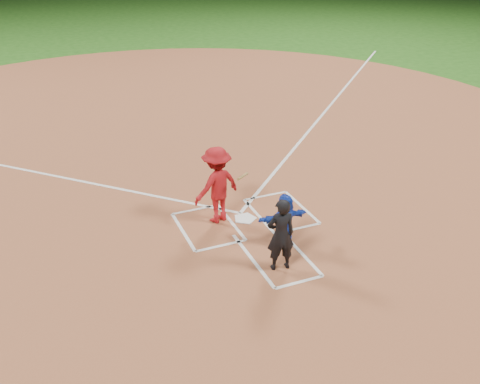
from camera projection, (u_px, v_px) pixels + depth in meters
name	position (u px, v px, depth m)	size (l,w,h in m)	color
ground	(245.00, 219.00, 13.14)	(120.00, 120.00, 0.00)	#215415
home_plate_dirt	(175.00, 137.00, 18.07)	(28.00, 28.00, 0.01)	brown
home_plate	(245.00, 218.00, 13.14)	(0.60, 0.60, 0.02)	white
catcher	(285.00, 220.00, 11.82)	(1.17, 0.37, 1.26)	#1637B7
umpire	(281.00, 235.00, 10.92)	(0.59, 0.39, 1.63)	black
chalk_markings	(181.00, 144.00, 17.48)	(28.35, 17.32, 0.01)	white
batter_at_plate	(217.00, 185.00, 12.66)	(1.58, 1.04, 1.91)	#A41216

